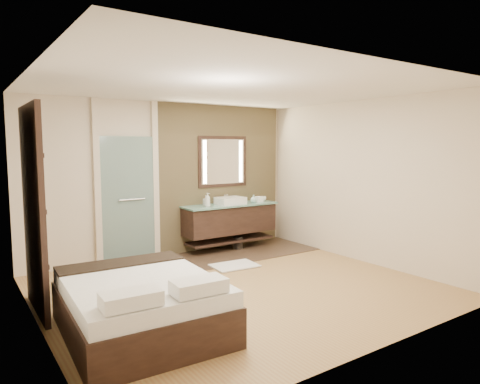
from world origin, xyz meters
TOP-DOWN VIEW (x-y plane):
  - floor at (0.00, 0.00)m, footprint 5.00×5.00m
  - tile_strip at (0.60, 1.60)m, footprint 3.80×1.30m
  - stone_wall at (1.10, 2.21)m, footprint 2.60×0.08m
  - vanity at (1.10, 1.92)m, footprint 1.85×0.55m
  - mirror_unit at (1.10, 2.16)m, footprint 1.06×0.04m
  - frosted_door at (-0.75, 2.20)m, footprint 1.10×0.12m
  - shoji_partition at (-2.43, 0.60)m, footprint 0.06×1.20m
  - bed at (-1.63, -0.59)m, footprint 1.55×1.90m
  - bath_mat at (0.52, 0.89)m, footprint 0.75×0.55m
  - waste_bin at (1.24, 1.85)m, footprint 0.23×0.23m
  - tissue_box at (1.75, 1.88)m, footprint 0.12×0.12m
  - soap_bottle_a at (0.58, 1.84)m, footprint 0.13×0.13m
  - soap_bottle_b at (0.62, 1.98)m, footprint 0.09×0.09m
  - soap_bottle_c at (1.58, 1.82)m, footprint 0.13×0.13m
  - cup at (1.91, 1.95)m, footprint 0.11×0.11m

SIDE VIEW (x-z plane):
  - floor at x=0.00m, z-range 0.00..0.00m
  - tile_strip at x=0.60m, z-range 0.00..0.01m
  - bath_mat at x=0.52m, z-range 0.01..0.03m
  - waste_bin at x=1.24m, z-range 0.00..0.24m
  - bed at x=-1.63m, z-range -0.06..0.64m
  - vanity at x=1.10m, z-range 0.14..1.02m
  - cup at x=1.91m, z-range 0.86..0.95m
  - tissue_box at x=1.75m, z-range 0.86..0.97m
  - soap_bottle_c at x=1.58m, z-range 0.86..1.02m
  - soap_bottle_b at x=0.62m, z-range 0.86..1.05m
  - soap_bottle_a at x=0.58m, z-range 0.86..1.11m
  - frosted_door at x=-0.75m, z-range -0.21..2.49m
  - shoji_partition at x=-2.43m, z-range 0.01..2.41m
  - stone_wall at x=1.10m, z-range 0.00..2.70m
  - mirror_unit at x=1.10m, z-range 1.17..2.13m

